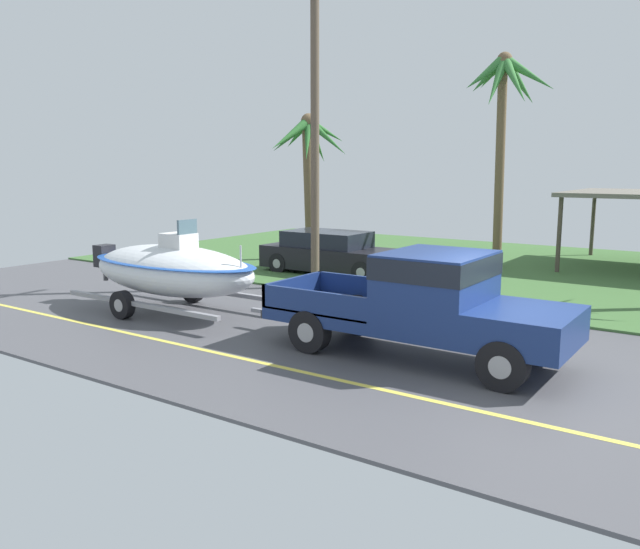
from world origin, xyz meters
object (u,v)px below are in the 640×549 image
(utility_pole, at_px, (315,123))
(pickup_truck_towing, at_px, (434,301))
(boat_on_trailer, at_px, (172,269))
(parked_sedan_near, at_px, (331,254))
(palm_tree_near_right, at_px, (307,151))
(palm_tree_mid, at_px, (504,98))

(utility_pole, bearing_deg, pickup_truck_towing, -38.47)
(pickup_truck_towing, relative_size, boat_on_trailer, 0.96)
(pickup_truck_towing, distance_m, parked_sedan_near, 9.36)
(pickup_truck_towing, height_order, parked_sedan_near, pickup_truck_towing)
(parked_sedan_near, xyz_separation_m, utility_pole, (0.81, -2.07, 3.94))
(boat_on_trailer, bearing_deg, parked_sedan_near, 89.26)
(parked_sedan_near, height_order, palm_tree_near_right, palm_tree_near_right)
(boat_on_trailer, distance_m, parked_sedan_near, 6.66)
(boat_on_trailer, relative_size, palm_tree_mid, 0.85)
(boat_on_trailer, distance_m, palm_tree_mid, 12.36)
(pickup_truck_towing, bearing_deg, palm_tree_mid, 103.64)
(boat_on_trailer, relative_size, parked_sedan_near, 1.30)
(parked_sedan_near, relative_size, palm_tree_near_right, 0.87)
(pickup_truck_towing, distance_m, palm_tree_mid, 11.94)
(boat_on_trailer, height_order, utility_pole, utility_pole)
(palm_tree_near_right, bearing_deg, palm_tree_mid, 16.90)
(parked_sedan_near, bearing_deg, utility_pole, -68.50)
(utility_pole, bearing_deg, boat_on_trailer, -101.11)
(parked_sedan_near, distance_m, palm_tree_near_right, 4.63)
(palm_tree_mid, bearing_deg, palm_tree_near_right, -163.10)
(boat_on_trailer, xyz_separation_m, parked_sedan_near, (0.09, 6.65, -0.36))
(palm_tree_mid, relative_size, utility_pole, 0.79)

